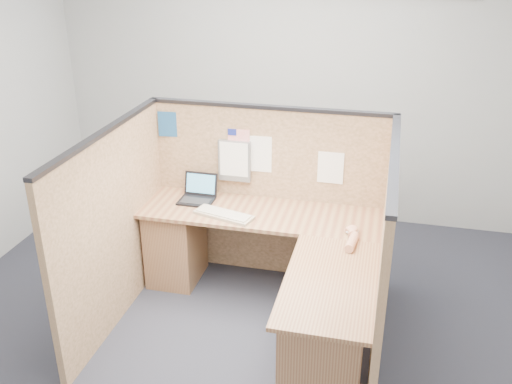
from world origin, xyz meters
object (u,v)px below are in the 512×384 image
(keyboard, at_px, (224,215))
(l_desk, at_px, (272,276))
(laptop, at_px, (198,194))
(mouse, at_px, (352,232))

(keyboard, bearing_deg, l_desk, -13.68)
(laptop, height_order, keyboard, laptop)
(laptop, bearing_deg, mouse, -12.84)
(l_desk, xyz_separation_m, laptop, (-0.75, 0.51, 0.39))
(l_desk, distance_m, mouse, 0.70)
(l_desk, distance_m, keyboard, 0.62)
(laptop, relative_size, mouse, 2.97)
(l_desk, relative_size, keyboard, 3.81)
(l_desk, height_order, mouse, mouse)
(laptop, bearing_deg, l_desk, -33.34)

